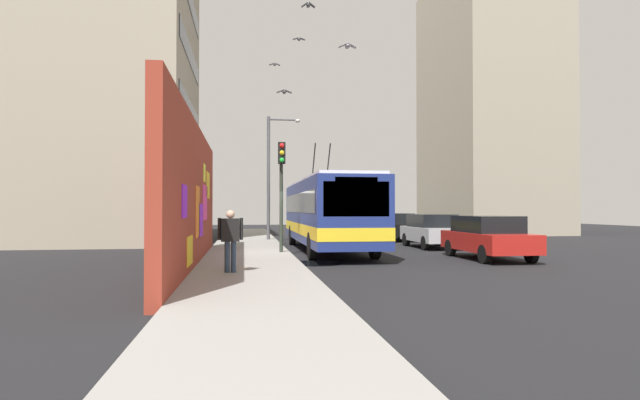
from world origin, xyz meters
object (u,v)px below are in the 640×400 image
at_px(parked_car_black, 395,226).
at_px(parked_car_red, 488,236).
at_px(pedestrian_near_wall, 230,236).
at_px(city_bus, 327,211).
at_px(parked_car_champagne, 373,223).
at_px(traffic_light, 281,178).
at_px(parked_car_silver, 432,230).
at_px(street_lamp, 272,169).

bearing_deg(parked_car_black, parked_car_red, -180.00).
relative_size(parked_car_red, pedestrian_near_wall, 2.65).
xyz_separation_m(city_bus, parked_car_champagne, (12.38, -5.20, -0.90)).
bearing_deg(traffic_light, parked_car_black, -38.37).
bearing_deg(pedestrian_near_wall, parked_car_black, -30.65).
height_order(pedestrian_near_wall, traffic_light, traffic_light).
height_order(parked_car_red, parked_car_silver, same).
relative_size(parked_car_silver, parked_car_black, 0.89).
xyz_separation_m(city_bus, parked_car_black, (7.04, -5.20, -0.90)).
relative_size(parked_car_champagne, pedestrian_near_wall, 2.91).
xyz_separation_m(parked_car_red, parked_car_black, (11.61, 0.00, -0.00)).
xyz_separation_m(parked_car_red, parked_car_silver, (5.62, 0.00, -0.00)).
relative_size(parked_car_silver, street_lamp, 0.60).
bearing_deg(parked_car_black, street_lamp, 95.30).
xyz_separation_m(parked_car_champagne, pedestrian_near_wall, (-20.78, 9.15, 0.28)).
height_order(parked_car_red, parked_car_champagne, same).
bearing_deg(street_lamp, parked_car_red, -146.48).
relative_size(parked_car_red, parked_car_black, 0.95).
bearing_deg(pedestrian_near_wall, parked_car_silver, -44.07).
distance_m(parked_car_silver, traffic_light, 8.35).
distance_m(parked_car_champagne, traffic_light, 16.51).
xyz_separation_m(city_bus, parked_car_silver, (1.05, -5.20, -0.90)).
distance_m(pedestrian_near_wall, street_lamp, 15.18).
bearing_deg(parked_car_black, parked_car_champagne, -0.00).
height_order(parked_car_red, street_lamp, street_lamp).
bearing_deg(street_lamp, city_bus, -162.19).
bearing_deg(parked_car_silver, parked_car_red, -180.00).
distance_m(parked_car_red, traffic_light, 8.02).
bearing_deg(city_bus, parked_car_black, -36.45).
height_order(city_bus, parked_car_champagne, city_bus).
height_order(parked_car_champagne, pedestrian_near_wall, pedestrian_near_wall).
bearing_deg(city_bus, parked_car_red, -131.32).
bearing_deg(parked_car_red, pedestrian_near_wall, 112.70).
xyz_separation_m(parked_car_red, pedestrian_near_wall, (-3.83, 9.15, 0.28)).
relative_size(city_bus, parked_car_red, 2.76).
distance_m(city_bus, street_lamp, 7.08).
bearing_deg(parked_car_red, traffic_light, 72.41).
distance_m(city_bus, parked_car_black, 8.80).
height_order(parked_car_black, traffic_light, traffic_light).
xyz_separation_m(parked_car_silver, parked_car_champagne, (11.33, -0.00, 0.00)).
relative_size(parked_car_red, traffic_light, 1.02).
distance_m(parked_car_black, pedestrian_near_wall, 17.95).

